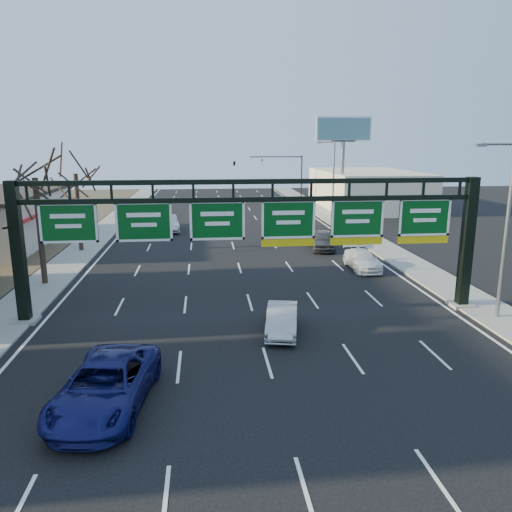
{
  "coord_description": "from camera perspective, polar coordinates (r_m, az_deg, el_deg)",
  "views": [
    {
      "loc": [
        -2.51,
        -17.2,
        9.06
      ],
      "look_at": [
        0.15,
        7.96,
        3.2
      ],
      "focal_mm": 35.0,
      "sensor_mm": 36.0,
      "label": 1
    }
  ],
  "objects": [
    {
      "name": "ground",
      "position": [
        19.6,
        2.08,
        -14.5
      ],
      "size": [
        160.0,
        160.0,
        0.0
      ],
      "primitive_type": "plane",
      "color": "black",
      "rests_on": "ground"
    },
    {
      "name": "sidewalk_left",
      "position": [
        39.63,
        -20.91,
        -0.96
      ],
      "size": [
        3.0,
        120.0,
        0.12
      ],
      "primitive_type": "cube",
      "color": "gray",
      "rests_on": "ground"
    },
    {
      "name": "sidewalk_right",
      "position": [
        41.22,
        15.93,
        -0.08
      ],
      "size": [
        3.0,
        120.0,
        0.12
      ],
      "primitive_type": "cube",
      "color": "gray",
      "rests_on": "ground"
    },
    {
      "name": "lane_markings",
      "position": [
        38.37,
        -2.11,
        -0.62
      ],
      "size": [
        21.6,
        120.0,
        0.01
      ],
      "primitive_type": "cube",
      "color": "white",
      "rests_on": "ground"
    },
    {
      "name": "sign_gantry",
      "position": [
        25.73,
        0.01,
        3.12
      ],
      "size": [
        24.6,
        1.2,
        7.2
      ],
      "color": "black",
      "rests_on": "ground"
    },
    {
      "name": "building_right_distant",
      "position": [
        71.17,
        12.54,
        7.45
      ],
      "size": [
        12.0,
        20.0,
        5.0
      ],
      "primitive_type": "cube",
      "color": "beige",
      "rests_on": "ground"
    },
    {
      "name": "tree_mid",
      "position": [
        33.83,
        -24.12,
        9.89
      ],
      "size": [
        3.6,
        3.6,
        9.24
      ],
      "color": "black",
      "rests_on": "sidewalk_left"
    },
    {
      "name": "tree_far",
      "position": [
        43.47,
        -20.05,
        10.19
      ],
      "size": [
        3.6,
        3.6,
        8.86
      ],
      "color": "black",
      "rests_on": "sidewalk_left"
    },
    {
      "name": "streetlight_near",
      "position": [
        27.9,
        26.57,
        3.46
      ],
      "size": [
        2.15,
        0.22,
        9.0
      ],
      "color": "slate",
      "rests_on": "sidewalk_right"
    },
    {
      "name": "streetlight_far",
      "position": [
        59.26,
        8.73,
        9.04
      ],
      "size": [
        2.15,
        0.22,
        9.0
      ],
      "color": "slate",
      "rests_on": "sidewalk_right"
    },
    {
      "name": "billboard_right",
      "position": [
        64.6,
        9.94,
        12.86
      ],
      "size": [
        7.0,
        0.5,
        12.0
      ],
      "color": "slate",
      "rests_on": "ground"
    },
    {
      "name": "traffic_signal_mast",
      "position": [
        72.75,
        0.45,
        10.23
      ],
      "size": [
        10.16,
        0.54,
        7.0
      ],
      "color": "black",
      "rests_on": "ground"
    },
    {
      "name": "car_blue_suv",
      "position": [
        18.5,
        -16.8,
        -13.95
      ],
      "size": [
        3.54,
        6.34,
        1.68
      ],
      "primitive_type": "imported",
      "rotation": [
        0.0,
        0.0,
        -0.13
      ],
      "color": "#131556",
      "rests_on": "ground"
    },
    {
      "name": "car_silver_sedan",
      "position": [
        24.2,
        2.98,
        -7.25
      ],
      "size": [
        2.17,
        4.3,
        1.35
      ],
      "primitive_type": "imported",
      "rotation": [
        0.0,
        0.0,
        -0.19
      ],
      "color": "#A3A4A8",
      "rests_on": "ground"
    },
    {
      "name": "car_white_wagon",
      "position": [
        36.75,
        12.03,
        -0.44
      ],
      "size": [
        1.88,
        4.63,
        1.34
      ],
      "primitive_type": "imported",
      "rotation": [
        0.0,
        0.0,
        0.0
      ],
      "color": "white",
      "rests_on": "ground"
    },
    {
      "name": "car_grey_far",
      "position": [
        42.84,
        7.64,
        1.81
      ],
      "size": [
        2.64,
        4.96,
        1.61
      ],
      "primitive_type": "imported",
      "rotation": [
        0.0,
        0.0,
        -0.16
      ],
      "color": "#3B3E40",
      "rests_on": "ground"
    },
    {
      "name": "car_silver_distant",
      "position": [
        51.74,
        -9.99,
        3.67
      ],
      "size": [
        2.59,
        5.15,
        1.62
      ],
      "primitive_type": "imported",
      "rotation": [
        0.0,
        0.0,
        0.18
      ],
      "color": "#B1B1B6",
      "rests_on": "ground"
    }
  ]
}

